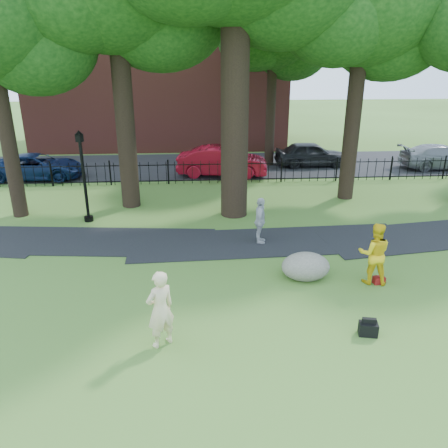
{
  "coord_description": "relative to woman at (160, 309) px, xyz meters",
  "views": [
    {
      "loc": [
        -1.65,
        -10.44,
        6.25
      ],
      "look_at": [
        -0.77,
        2.0,
        1.48
      ],
      "focal_mm": 35.0,
      "sensor_mm": 36.0,
      "label": 1
    }
  ],
  "objects": [
    {
      "name": "ground",
      "position": [
        2.49,
        1.87,
        -0.95
      ],
      "size": [
        120.0,
        120.0,
        0.0
      ],
      "primitive_type": "plane",
      "color": "#456824",
      "rests_on": "ground"
    },
    {
      "name": "footpath",
      "position": [
        3.49,
        5.77,
        -0.95
      ],
      "size": [
        36.07,
        3.85,
        0.03
      ],
      "primitive_type": "cube",
      "rotation": [
        0.0,
        0.0,
        0.03
      ],
      "color": "black",
      "rests_on": "ground"
    },
    {
      "name": "street",
      "position": [
        2.49,
        17.87,
        -0.95
      ],
      "size": [
        80.0,
        7.0,
        0.02
      ],
      "primitive_type": "cube",
      "color": "black",
      "rests_on": "ground"
    },
    {
      "name": "iron_fence",
      "position": [
        2.49,
        13.87,
        -0.35
      ],
      "size": [
        44.0,
        0.04,
        1.2
      ],
      "color": "black",
      "rests_on": "ground"
    },
    {
      "name": "brick_building",
      "position": [
        -1.51,
        25.87,
        5.05
      ],
      "size": [
        18.0,
        8.0,
        12.0
      ],
      "primitive_type": "cube",
      "color": "brown",
      "rests_on": "ground"
    },
    {
      "name": "tree_row",
      "position": [
        3.0,
        10.27,
        7.21
      ],
      "size": [
        26.82,
        7.96,
        12.42
      ],
      "color": "black",
      "rests_on": "ground"
    },
    {
      "name": "woman",
      "position": [
        0.0,
        0.0,
        0.0
      ],
      "size": [
        0.82,
        0.76,
        1.89
      ],
      "primitive_type": "imported",
      "rotation": [
        0.0,
        0.0,
        3.75
      ],
      "color": "beige",
      "rests_on": "ground"
    },
    {
      "name": "man",
      "position": [
        5.99,
        2.6,
        -0.01
      ],
      "size": [
        1.04,
        0.89,
        1.87
      ],
      "primitive_type": "imported",
      "rotation": [
        0.0,
        0.0,
        2.92
      ],
      "color": "yellow",
      "rests_on": "ground"
    },
    {
      "name": "pedestrian",
      "position": [
        3.12,
        5.74,
        -0.1
      ],
      "size": [
        0.6,
        1.06,
        1.69
      ],
      "primitive_type": "imported",
      "rotation": [
        0.0,
        0.0,
        1.37
      ],
      "color": "#B0B0B5",
      "rests_on": "ground"
    },
    {
      "name": "boulder",
      "position": [
        4.12,
        3.03,
        -0.52
      ],
      "size": [
        1.6,
        1.3,
        0.85
      ],
      "primitive_type": "ellipsoid",
      "rotation": [
        0.0,
        0.0,
        -0.14
      ],
      "color": "#5C564C",
      "rests_on": "ground"
    },
    {
      "name": "lamppost",
      "position": [
        -3.5,
        8.47,
        0.85
      ],
      "size": [
        0.36,
        0.36,
        3.67
      ],
      "rotation": [
        0.0,
        0.0,
        -0.4
      ],
      "color": "black",
      "rests_on": "ground"
    },
    {
      "name": "backpack",
      "position": [
        4.91,
        0.03,
        -0.78
      ],
      "size": [
        0.48,
        0.36,
        0.33
      ],
      "primitive_type": "cube",
      "rotation": [
        0.0,
        0.0,
        -0.21
      ],
      "color": "black",
      "rests_on": "ground"
    },
    {
      "name": "red_bag",
      "position": [
        6.2,
        2.5,
        -0.83
      ],
      "size": [
        0.35,
        0.24,
        0.22
      ],
      "primitive_type": "cube",
      "rotation": [
        0.0,
        0.0,
        0.1
      ],
      "color": "maroon",
      "rests_on": "ground"
    },
    {
      "name": "red_sedan",
      "position": [
        2.41,
        15.37,
        -0.13
      ],
      "size": [
        5.16,
        2.37,
        1.64
      ],
      "primitive_type": "imported",
      "rotation": [
        0.0,
        0.0,
        1.44
      ],
      "color": "maroon",
      "rests_on": "ground"
    },
    {
      "name": "navy_van",
      "position": [
        -7.72,
        15.42,
        -0.26
      ],
      "size": [
        4.92,
        2.27,
        1.37
      ],
      "primitive_type": "imported",
      "rotation": [
        0.0,
        0.0,
        1.57
      ],
      "color": "#0E1F48",
      "rests_on": "ground"
    },
    {
      "name": "grey_car",
      "position": [
        8.0,
        17.37,
        -0.2
      ],
      "size": [
        4.36,
        1.76,
        1.49
      ],
      "primitive_type": "imported",
      "rotation": [
        0.0,
        0.0,
        1.57
      ],
      "color": "black",
      "rests_on": "ground"
    },
    {
      "name": "silver_car",
      "position": [
        15.59,
        16.2,
        -0.24
      ],
      "size": [
        4.89,
        2.0,
        1.42
      ],
      "primitive_type": "imported",
      "rotation": [
        0.0,
        0.0,
        1.57
      ],
      "color": "gray",
      "rests_on": "ground"
    }
  ]
}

